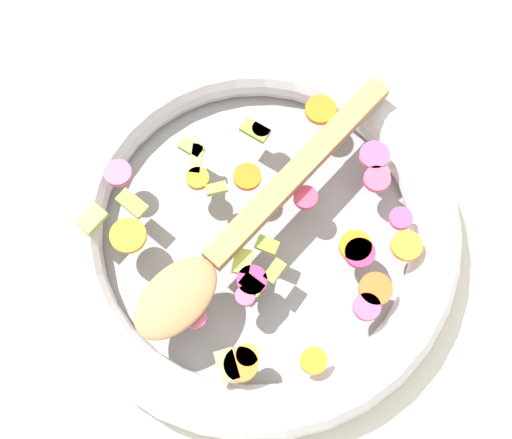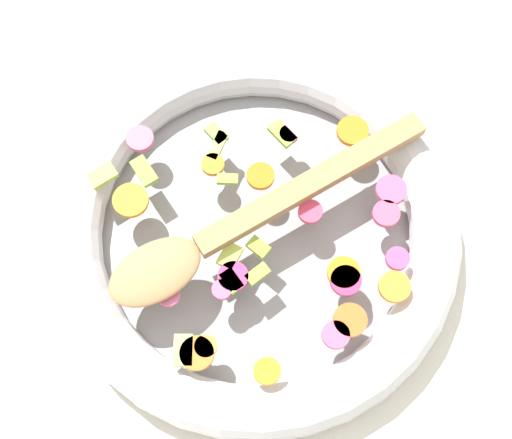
# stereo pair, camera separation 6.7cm
# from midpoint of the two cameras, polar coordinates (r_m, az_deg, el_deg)

# --- Properties ---
(ground_plane) EXTENTS (4.00, 4.00, 0.00)m
(ground_plane) POSITION_cam_midpoint_polar(r_m,az_deg,el_deg) (0.72, -2.65, -1.72)
(ground_plane) COLOR silver
(skillet) EXTENTS (0.40, 0.40, 0.05)m
(skillet) POSITION_cam_midpoint_polar(r_m,az_deg,el_deg) (0.70, -2.73, -1.16)
(skillet) COLOR gray
(skillet) RESTS_ON ground_plane
(chopped_vegetables) EXTENTS (0.33, 0.30, 0.01)m
(chopped_vegetables) POSITION_cam_midpoint_polar(r_m,az_deg,el_deg) (0.67, -1.28, -1.40)
(chopped_vegetables) COLOR orange
(chopped_vegetables) RESTS_ON skillet
(wooden_spoon) EXTENTS (0.24, 0.29, 0.01)m
(wooden_spoon) POSITION_cam_midpoint_polar(r_m,az_deg,el_deg) (0.66, -4.03, -1.19)
(wooden_spoon) COLOR #A87F51
(wooden_spoon) RESTS_ON chopped_vegetables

